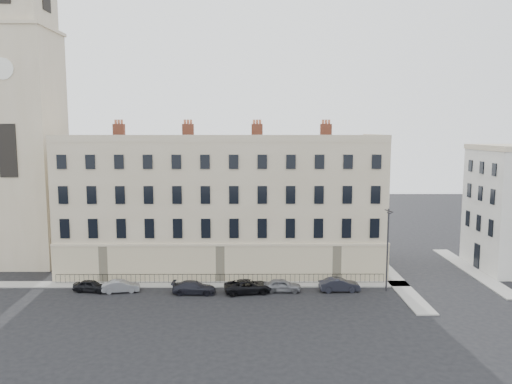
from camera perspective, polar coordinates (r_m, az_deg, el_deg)
ground at (r=49.09m, az=2.62°, el=-12.31°), size 160.00×160.00×0.00m
terrace at (r=58.96m, az=-3.74°, el=-1.50°), size 36.22×12.22×17.00m
church_tower at (r=66.25m, az=-25.19°, el=8.48°), size 8.00×8.13×44.00m
pavement_terrace at (r=54.27m, az=-8.44°, el=-10.39°), size 48.00×2.00×0.12m
pavement_east_return at (r=58.69m, az=15.15°, el=-9.22°), size 2.00×24.00×0.12m
pavement_adjacent at (r=63.84m, az=23.44°, el=-8.24°), size 2.00×20.00×0.12m
railings at (r=54.10m, az=-4.13°, el=-9.85°), size 35.00×0.04×0.96m
car_a at (r=54.07m, az=-18.34°, el=-10.15°), size 3.72×1.97×1.21m
car_b at (r=53.08m, az=-15.18°, el=-10.35°), size 3.86×1.90×1.22m
car_c at (r=51.19m, az=-7.10°, el=-10.78°), size 4.44×1.96×1.27m
car_d at (r=51.04m, az=-0.91°, el=-10.74°), size 5.12×2.99×1.34m
car_e at (r=51.49m, az=3.00°, el=-10.61°), size 3.88×1.68×1.30m
car_f at (r=52.22m, az=9.50°, el=-10.42°), size 4.17×1.65×1.35m
streetlamp at (r=52.14m, az=14.81°, el=-5.99°), size 0.59×1.81×8.49m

